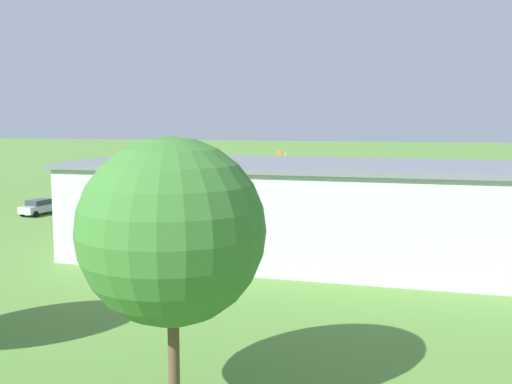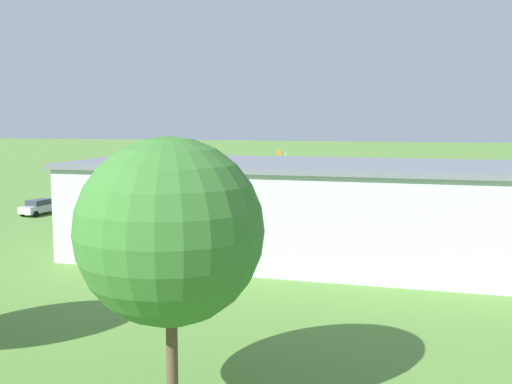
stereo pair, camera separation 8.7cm
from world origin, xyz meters
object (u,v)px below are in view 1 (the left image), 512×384
biplane (223,180)px  person_crossing_taxiway (179,207)px  person_at_fence_line (447,215)px  hangar (312,211)px  windsock (281,155)px  car_silver (39,207)px  tree_by_windsock (172,231)px  car_grey (95,212)px  car_orange (159,211)px

biplane → person_crossing_taxiway: 9.42m
person_at_fence_line → biplane: bearing=-17.6°
hangar → biplane: 28.75m
windsock → hangar: bearing=105.6°
car_silver → tree_by_windsock: 45.89m
car_grey → person_crossing_taxiway: car_grey is taller
person_crossing_taxiway → car_silver: bearing=14.7°
person_at_fence_line → windsock: (20.20, -19.76, 4.11)m
tree_by_windsock → windsock: size_ratio=1.63×
car_silver → person_at_fence_line: person_at_fence_line is taller
person_crossing_taxiway → person_at_fence_line: person_at_fence_line is taller
tree_by_windsock → hangar: bearing=-92.5°
car_grey → tree_by_windsock: (-21.99, 33.26, 5.21)m
car_grey → person_at_fence_line: person_at_fence_line is taller
car_orange → car_silver: bearing=0.9°
person_at_fence_line → tree_by_windsock: tree_by_windsock is taller
car_orange → tree_by_windsock: tree_by_windsock is taller
hangar → car_orange: bearing=-35.6°
hangar → car_silver: bearing=-21.7°
hangar → tree_by_windsock: size_ratio=3.71×
windsock → car_silver: bearing=50.9°
car_grey → car_silver: (7.33, -1.66, -0.01)m
person_crossing_taxiway → tree_by_windsock: (-15.36, 38.59, 5.28)m
car_orange → windsock: 25.74m
car_grey → car_silver: size_ratio=1.01×
biplane → person_crossing_taxiway: size_ratio=4.83×
windsock → car_orange: bearing=74.3°
tree_by_windsock → windsock: bearing=-81.1°
person_at_fence_line → windsock: size_ratio=0.31×
car_grey → tree_by_windsock: 40.21m
hangar → windsock: (10.28, -36.76, 1.58)m
hangar → person_crossing_taxiway: 22.87m
windsock → person_crossing_taxiway: bearing=73.8°
car_orange → windsock: windsock is taller
car_silver → windsock: size_ratio=0.79×
car_silver → tree_by_windsock: tree_by_windsock is taller
car_silver → hangar: bearing=158.3°
car_orange → tree_by_windsock: bearing=114.7°
biplane → person_crossing_taxiway: (1.81, 9.02, -2.05)m
car_grey → car_silver: 7.51m
car_grey → windsock: 29.52m
car_silver → person_crossing_taxiway: bearing=-165.3°
biplane → person_at_fence_line: bearing=162.4°
car_orange → person_at_fence_line: 27.48m
car_silver → tree_by_windsock: bearing=130.0°
biplane → car_grey: size_ratio=1.64×
person_at_fence_line → tree_by_windsock: (10.92, 39.82, 5.17)m
car_orange → car_grey: (5.85, 1.85, -0.02)m
car_grey → hangar: bearing=155.6°
hangar → windsock: bearing=-74.4°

